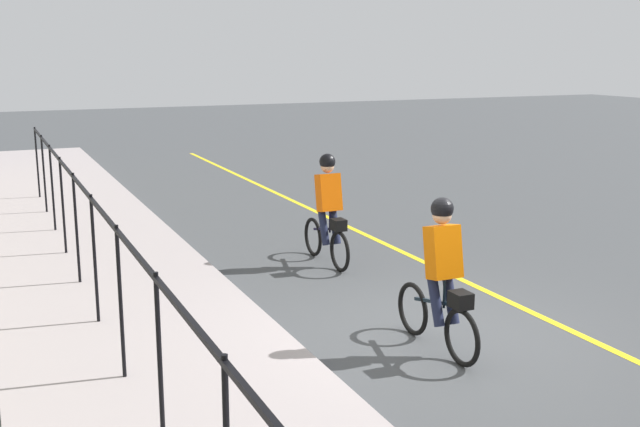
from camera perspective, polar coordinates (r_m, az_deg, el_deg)
ground_plane at (r=9.57m, az=9.12°, el=-9.13°), size 80.00×80.00×0.00m
lane_line_centre at (r=10.49m, az=16.53°, el=-7.56°), size 36.00×0.12×0.01m
sidewalk at (r=8.30m, az=-11.40°, el=-12.07°), size 40.00×3.20×0.15m
iron_fence at (r=8.77m, az=-15.76°, el=-2.30°), size 19.82×0.04×1.60m
cyclist_lead at (r=12.35m, az=0.60°, el=0.26°), size 1.71×0.36×1.83m
cyclist_follow at (r=8.86m, az=9.03°, el=-4.65°), size 1.71×0.36×1.83m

